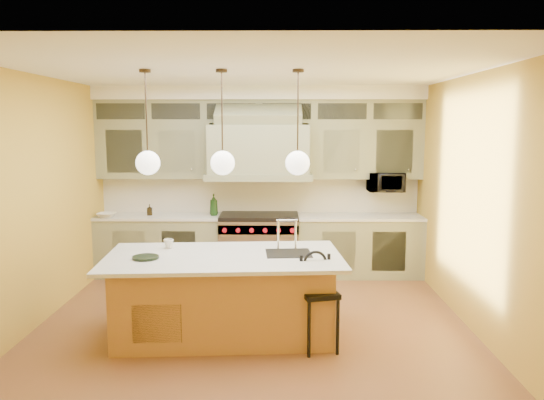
{
  "coord_description": "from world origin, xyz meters",
  "views": [
    {
      "loc": [
        0.3,
        -5.89,
        2.32
      ],
      "look_at": [
        0.22,
        0.7,
        1.39
      ],
      "focal_mm": 35.0,
      "sensor_mm": 36.0,
      "label": 1
    }
  ],
  "objects_px": {
    "range": "(259,244)",
    "microwave": "(386,182)",
    "counter_stool": "(318,296)",
    "kitchen_island": "(225,294)"
  },
  "relations": [
    {
      "from": "counter_stool",
      "to": "range",
      "type": "bearing_deg",
      "value": 90.97
    },
    {
      "from": "range",
      "to": "microwave",
      "type": "distance_m",
      "value": 2.18
    },
    {
      "from": "range",
      "to": "counter_stool",
      "type": "height_order",
      "value": "counter_stool"
    },
    {
      "from": "range",
      "to": "counter_stool",
      "type": "distance_m",
      "value": 2.85
    },
    {
      "from": "kitchen_island",
      "to": "counter_stool",
      "type": "relative_size",
      "value": 2.57
    },
    {
      "from": "range",
      "to": "microwave",
      "type": "xyz_separation_m",
      "value": [
        1.95,
        0.11,
        0.96
      ]
    },
    {
      "from": "microwave",
      "to": "range",
      "type": "bearing_deg",
      "value": -176.88
    },
    {
      "from": "range",
      "to": "microwave",
      "type": "bearing_deg",
      "value": 3.12
    },
    {
      "from": "range",
      "to": "microwave",
      "type": "relative_size",
      "value": 2.21
    },
    {
      "from": "kitchen_island",
      "to": "microwave",
      "type": "height_order",
      "value": "microwave"
    }
  ]
}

